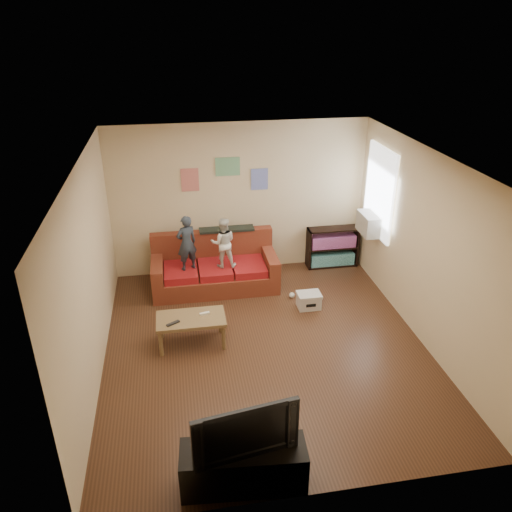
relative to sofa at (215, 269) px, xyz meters
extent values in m
cube|color=#4C2D1B|center=(0.54, -1.91, -0.32)|extent=(4.50, 5.00, 0.01)
cube|color=white|center=(0.54, -1.91, 2.39)|extent=(4.50, 5.00, 0.01)
cube|color=beige|center=(0.54, 0.60, 1.04)|extent=(4.50, 0.01, 2.70)
cube|color=beige|center=(0.54, -4.41, 1.04)|extent=(4.50, 0.01, 2.70)
cube|color=beige|center=(-1.72, -1.91, 1.04)|extent=(0.01, 5.00, 2.70)
cube|color=beige|center=(2.79, -1.91, 1.04)|extent=(0.01, 5.00, 2.70)
cube|color=maroon|center=(0.00, -0.07, -0.15)|extent=(2.12, 0.95, 0.32)
cube|color=maroon|center=(0.00, 0.31, 0.30)|extent=(2.12, 0.19, 0.58)
cube|color=maroon|center=(-0.97, -0.07, 0.14)|extent=(0.19, 0.95, 0.26)
cube|color=maroon|center=(0.96, -0.07, 0.14)|extent=(0.19, 0.95, 0.26)
cube|color=maroon|center=(-0.58, -0.15, 0.07)|extent=(0.55, 0.72, 0.13)
cube|color=maroon|center=(0.00, -0.15, 0.07)|extent=(0.55, 0.72, 0.13)
cube|color=maroon|center=(0.58, -0.15, 0.07)|extent=(0.55, 0.72, 0.13)
cube|color=black|center=(0.26, 0.31, 0.60)|extent=(0.95, 0.23, 0.04)
imported|color=#29313C|center=(-0.45, -0.17, 0.60)|extent=(0.40, 0.34, 0.95)
imported|color=silver|center=(0.15, -0.17, 0.56)|extent=(0.44, 0.35, 0.86)
cube|color=olive|center=(-0.49, -1.66, 0.10)|extent=(0.97, 0.53, 0.05)
cylinder|color=olive|center=(-0.92, -1.88, -0.12)|extent=(0.06, 0.06, 0.39)
cylinder|color=olive|center=(-0.06, -1.88, -0.12)|extent=(0.06, 0.06, 0.39)
cylinder|color=olive|center=(-0.92, -1.45, -0.12)|extent=(0.06, 0.06, 0.39)
cylinder|color=olive|center=(-0.06, -1.45, -0.12)|extent=(0.06, 0.06, 0.39)
cube|color=black|center=(-0.74, -1.78, 0.13)|extent=(0.19, 0.14, 0.02)
cube|color=white|center=(-0.29, -1.61, 0.14)|extent=(0.15, 0.07, 0.03)
cube|color=black|center=(1.78, 0.39, 0.07)|extent=(0.03, 0.28, 0.76)
cube|color=black|center=(2.70, 0.39, 0.07)|extent=(0.03, 0.28, 0.76)
cube|color=black|center=(2.24, 0.39, -0.30)|extent=(0.95, 0.28, 0.03)
cube|color=black|center=(2.24, 0.39, 0.43)|extent=(0.95, 0.28, 0.03)
cube|color=black|center=(2.24, 0.39, 0.07)|extent=(0.89, 0.28, 0.02)
cube|color=teal|center=(2.24, 0.39, -0.17)|extent=(0.83, 0.24, 0.23)
cube|color=#8C3F85|center=(2.24, 0.39, 0.19)|extent=(0.83, 0.24, 0.23)
cube|color=white|center=(2.76, -0.26, 1.33)|extent=(0.04, 1.08, 1.48)
cube|color=#B7B2A3|center=(2.64, -0.26, 0.77)|extent=(0.28, 0.55, 0.35)
cube|color=#D87266|center=(-0.31, 0.58, 1.44)|extent=(0.30, 0.01, 0.40)
cube|color=#72B27F|center=(0.34, 0.58, 1.64)|extent=(0.42, 0.01, 0.32)
cube|color=#727FCC|center=(0.89, 0.58, 1.39)|extent=(0.30, 0.01, 0.38)
cube|color=silver|center=(1.42, -1.00, -0.21)|extent=(0.36, 0.27, 0.21)
cube|color=silver|center=(1.42, -1.00, -0.08)|extent=(0.37, 0.29, 0.04)
cube|color=black|center=(1.42, -1.14, -0.20)|extent=(0.16, 0.00, 0.05)
cube|color=black|center=(-0.11, -4.16, -0.08)|extent=(1.28, 0.52, 0.47)
imported|color=black|center=(-0.11, -4.16, 0.45)|extent=(1.05, 0.30, 0.60)
sphere|color=beige|center=(1.23, -0.66, -0.27)|extent=(0.12, 0.12, 0.09)
camera|label=1|loc=(-0.59, -7.67, 3.98)|focal=35.00mm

